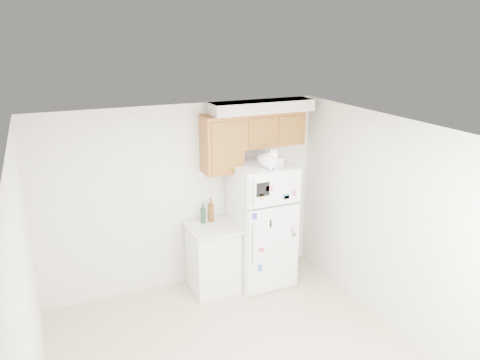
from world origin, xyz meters
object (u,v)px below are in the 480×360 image
base_counter (213,257)px  bottle_green (203,213)px  refrigerator (262,224)px  storage_box_front (276,161)px  bottle_amber (211,210)px  cat (270,160)px  storage_box_back (264,158)px

base_counter → bottle_green: 0.62m
base_counter → bottle_green: size_ratio=3.27×
refrigerator → storage_box_front: size_ratio=11.33×
bottle_amber → bottle_green: bearing=-178.7°
bottle_amber → storage_box_front: bearing=-20.1°
base_counter → storage_box_front: (0.85, -0.14, 1.28)m
base_counter → bottle_amber: size_ratio=2.75×
base_counter → bottle_amber: bottle_amber is taller
bottle_green → refrigerator: bearing=-16.3°
bottle_green → bottle_amber: size_ratio=0.84×
refrigerator → bottle_green: bearing=163.7°
refrigerator → bottle_green: refrigerator is taller
storage_box_front → bottle_amber: size_ratio=0.45×
base_counter → bottle_green: bottle_green is taller
cat → bottle_amber: 1.06m
refrigerator → cat: bearing=-86.2°
base_counter → storage_box_back: 1.50m
cat → bottle_green: size_ratio=1.44×
base_counter → cat: bearing=-19.8°
base_counter → cat: 1.54m
storage_box_back → base_counter: bearing=-158.7°
bottle_green → storage_box_front: bearing=-17.6°
base_counter → storage_box_back: size_ratio=5.11×
bottle_amber → refrigerator: bearing=-19.3°
base_counter → bottle_amber: (0.04, 0.15, 0.62)m
base_counter → cat: cat is taller
base_counter → bottle_amber: 0.64m
storage_box_back → refrigerator: bearing=-104.4°
storage_box_front → bottle_green: bearing=165.9°
refrigerator → storage_box_front: (0.16, -0.07, 0.89)m
storage_box_back → storage_box_front: storage_box_back is taller
storage_box_back → bottle_amber: storage_box_back is taller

